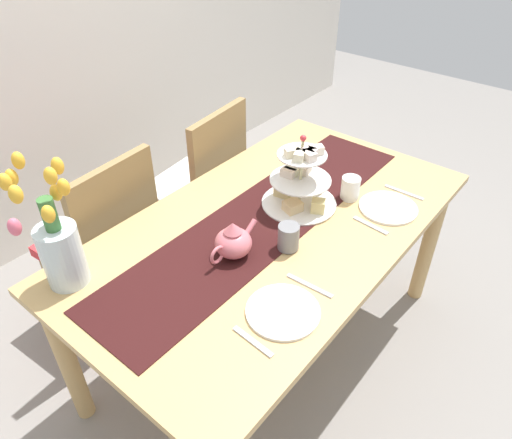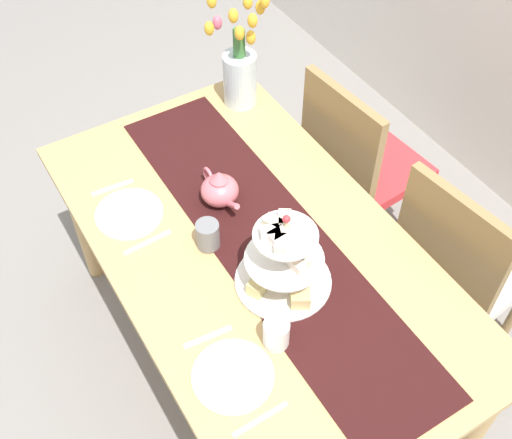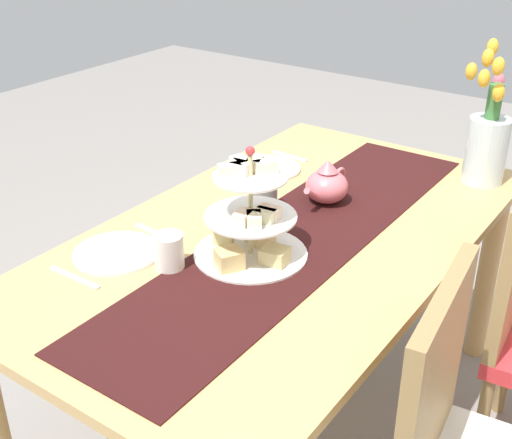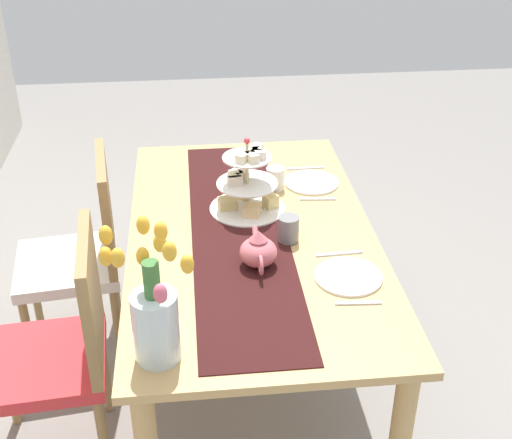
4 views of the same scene
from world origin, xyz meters
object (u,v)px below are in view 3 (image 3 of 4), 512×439
Objects in this scene: tulip_vase at (489,136)px; fork_right at (154,232)px; mug_grey at (265,194)px; mug_white_text at (169,252)px; dinner_plate_left at (267,169)px; dinner_plate_right at (117,253)px; tiered_cake_stand at (250,223)px; knife_right at (74,278)px; teapot at (327,185)px; knife_left at (241,183)px; dining_table at (284,262)px; fork_left at (290,156)px.

fork_right is (0.89, -0.63, -0.15)m from tulip_vase.
fork_right is 1.58× the size of mug_grey.
mug_white_text is (0.11, 0.16, 0.04)m from fork_right.
tulip_vase is 1.91× the size of dinner_plate_left.
tulip_vase is at bearing 144.66° from fork_right.
fork_right is at bearing 0.00° from dinner_plate_left.
dinner_plate_left is 1.00× the size of dinner_plate_right.
mug_white_text is (0.16, -0.13, -0.05)m from tiered_cake_stand.
dinner_plate_left reaches higher than knife_right.
teapot is 1.04× the size of dinner_plate_right.
tiered_cake_stand is 2.03× the size of fork_right.
dinner_plate_left reaches higher than knife_left.
dinner_plate_left is at bearing -166.60° from mug_white_text.
tiered_cake_stand is (0.17, 0.00, 0.20)m from dining_table.
fork_right is 0.20m from mug_white_text.
tulip_vase is at bearing 142.35° from teapot.
dinner_plate_left is at bearing -138.99° from dining_table.
tiered_cake_stand is 3.20× the size of mug_white_text.
dinner_plate_left is (-0.51, -0.29, -0.10)m from tiered_cake_stand.
dinner_plate_right is (0.19, -0.29, -0.10)m from tiered_cake_stand.
mug_grey is (0.15, -0.13, -0.01)m from teapot.
dinner_plate_left is at bearing -149.87° from tiered_cake_stand.
fork_left is 0.44m from mug_grey.
mug_white_text reaches higher than knife_right.
knife_right is 0.62m from mug_grey.
teapot reaches higher than knife_right.
mug_white_text reaches higher than fork_left.
dinner_plate_left is 0.69m from mug_white_text.
tiered_cake_stand is 0.37m from dinner_plate_right.
knife_left is 1.13× the size of fork_right.
mug_white_text is (0.82, 0.16, 0.04)m from fork_left.
knife_right reaches higher than dining_table.
fork_left is at bearing 180.00° from dinner_plate_left.
dinner_plate_right is 0.48m from mug_grey.
tiered_cake_stand is at bearing 30.13° from dinner_plate_left.
fork_left is at bearing 180.00° from knife_right.
knife_right is 1.79× the size of mug_white_text.
fork_left is 1.00× the size of fork_right.
dinner_plate_left is at bearing 180.00° from knife_left.
teapot is (-0.40, -0.00, -0.04)m from tiered_cake_stand.
fork_left and knife_right have the same top height.
knife_left is 0.70m from knife_right.
dinner_plate_left reaches higher than fork_left.
fork_left is at bearing -155.70° from tiered_cake_stand.
dinner_plate_right is at bearing -31.36° from tulip_vase.
tiered_cake_stand is 0.90m from tulip_vase.
fork_right is at bearing -53.16° from dining_table.
teapot is at bearing -179.80° from tiered_cake_stand.
mug_grey is at bearing -40.17° from teapot.
teapot is 0.54× the size of tulip_vase.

